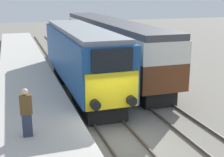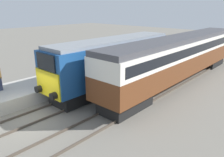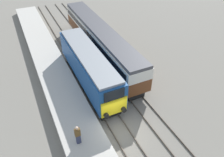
# 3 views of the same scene
# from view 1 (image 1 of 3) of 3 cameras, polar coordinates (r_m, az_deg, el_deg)

# --- Properties ---
(ground_plane) EXTENTS (120.00, 120.00, 0.00)m
(ground_plane) POSITION_cam_1_polar(r_m,az_deg,el_deg) (13.34, 2.02, -11.60)
(ground_plane) COLOR slate
(platform_left) EXTENTS (3.50, 50.00, 0.88)m
(platform_left) POSITION_cam_1_polar(r_m,az_deg,el_deg) (19.97, -15.03, -1.53)
(platform_left) COLOR #B7B2A8
(platform_left) RESTS_ON ground_plane
(rails_near_track) EXTENTS (1.51, 60.00, 0.14)m
(rails_near_track) POSITION_cam_1_polar(r_m,az_deg,el_deg) (17.71, -3.58, -4.43)
(rails_near_track) COLOR #4C4238
(rails_near_track) RESTS_ON ground_plane
(rails_far_track) EXTENTS (1.50, 60.00, 0.14)m
(rails_far_track) POSITION_cam_1_polar(r_m,az_deg,el_deg) (18.80, 6.51, -3.32)
(rails_far_track) COLOR #4C4238
(rails_far_track) RESTS_ON ground_plane
(locomotive) EXTENTS (2.70, 12.75, 4.04)m
(locomotive) POSITION_cam_1_polar(r_m,az_deg,el_deg) (19.58, -5.62, 3.96)
(locomotive) COLOR black
(locomotive) RESTS_ON ground_plane
(passenger_carriage) EXTENTS (2.75, 19.83, 4.05)m
(passenger_carriage) POSITION_cam_1_polar(r_m,az_deg,el_deg) (25.22, -0.60, 7.11)
(passenger_carriage) COLOR black
(passenger_carriage) RESTS_ON ground_plane
(person_on_platform) EXTENTS (0.44, 0.26, 1.85)m
(person_on_platform) POSITION_cam_1_polar(r_m,az_deg,el_deg) (11.90, -15.40, -6.03)
(person_on_platform) COLOR #2D334C
(person_on_platform) RESTS_ON platform_left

